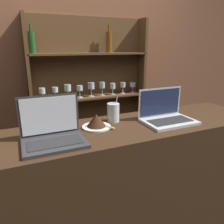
% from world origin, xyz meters
% --- Properties ---
extents(bar_counter, '(2.02, 0.52, 1.05)m').
position_xyz_m(bar_counter, '(0.00, 0.26, 0.52)').
color(bar_counter, '#382314').
rests_on(bar_counter, ground_plane).
extents(back_wall, '(7.00, 0.06, 2.70)m').
position_xyz_m(back_wall, '(0.00, 1.41, 1.35)').
color(back_wall, brown).
rests_on(back_wall, ground_plane).
extents(back_shelf, '(1.27, 0.18, 1.84)m').
position_xyz_m(back_shelf, '(0.12, 1.33, 0.96)').
color(back_shelf, brown).
rests_on(back_shelf, ground_plane).
extents(laptop_near, '(0.33, 0.24, 0.25)m').
position_xyz_m(laptop_near, '(-0.46, 0.20, 1.10)').
color(laptop_near, '#333338').
rests_on(laptop_near, bar_counter).
extents(laptop_far, '(0.35, 0.24, 0.22)m').
position_xyz_m(laptop_far, '(0.31, 0.23, 1.09)').
color(laptop_far, silver).
rests_on(laptop_far, bar_counter).
extents(cake_plate, '(0.18, 0.19, 0.09)m').
position_xyz_m(cake_plate, '(-0.17, 0.31, 1.09)').
color(cake_plate, silver).
rests_on(cake_plate, bar_counter).
extents(water_glass, '(0.08, 0.08, 0.18)m').
position_xyz_m(water_glass, '(-0.02, 0.38, 1.11)').
color(water_glass, silver).
rests_on(water_glass, bar_counter).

